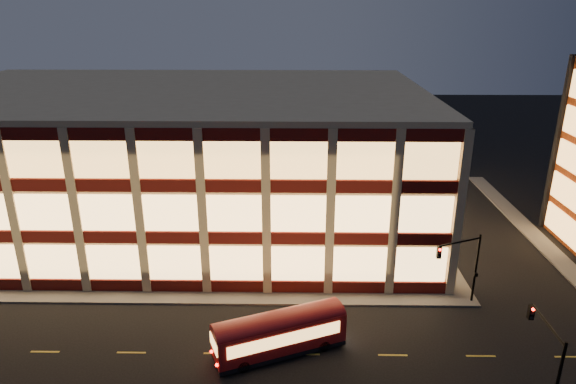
{
  "coord_description": "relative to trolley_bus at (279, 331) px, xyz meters",
  "views": [
    {
      "loc": [
        9.26,
        -35.12,
        22.69
      ],
      "look_at": [
        8.6,
        8.0,
        6.7
      ],
      "focal_mm": 32.0,
      "sensor_mm": 36.0,
      "label": 1
    }
  ],
  "objects": [
    {
      "name": "ground",
      "position": [
        -8.23,
        5.77,
        -1.7
      ],
      "size": [
        200.0,
        200.0,
        0.0
      ],
      "primitive_type": "plane",
      "color": "black",
      "rests_on": "ground"
    },
    {
      "name": "sidewalk_office_south",
      "position": [
        -11.23,
        6.77,
        -1.63
      ],
      "size": [
        54.0,
        2.0,
        0.15
      ],
      "primitive_type": "cube",
      "color": "#514F4C",
      "rests_on": "ground"
    },
    {
      "name": "sidewalk_office_east",
      "position": [
        14.77,
        22.77,
        -1.63
      ],
      "size": [
        2.0,
        30.0,
        0.15
      ],
      "primitive_type": "cube",
      "color": "#514F4C",
      "rests_on": "ground"
    },
    {
      "name": "sidewalk_tower_west",
      "position": [
        25.77,
        22.77,
        -1.63
      ],
      "size": [
        2.0,
        30.0,
        0.15
      ],
      "primitive_type": "cube",
      "color": "#514F4C",
      "rests_on": "ground"
    },
    {
      "name": "office_building",
      "position": [
        -11.14,
        22.68,
        5.55
      ],
      "size": [
        50.45,
        30.45,
        14.5
      ],
      "color": "tan",
      "rests_on": "ground"
    },
    {
      "name": "traffic_signal_far",
      "position": [
        13.98,
        6.01,
        2.41
      ],
      "size": [
        3.79,
        1.87,
        6.0
      ],
      "color": "black",
      "rests_on": "ground"
    },
    {
      "name": "traffic_signal_near",
      "position": [
        15.27,
        -5.26,
        2.43
      ],
      "size": [
        0.32,
        4.45,
        6.0
      ],
      "color": "black",
      "rests_on": "ground"
    },
    {
      "name": "trolley_bus",
      "position": [
        0.0,
        0.0,
        0.0
      ],
      "size": [
        9.24,
        5.56,
        3.07
      ],
      "rotation": [
        0.0,
        0.0,
        0.39
      ],
      "color": "maroon",
      "rests_on": "ground"
    }
  ]
}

